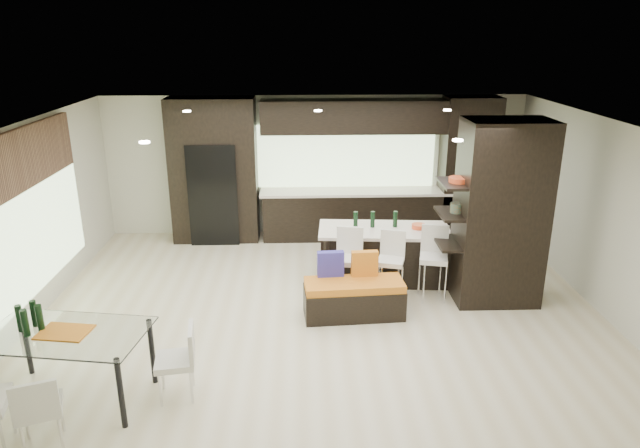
{
  "coord_description": "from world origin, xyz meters",
  "views": [
    {
      "loc": [
        -0.27,
        -7.32,
        3.87
      ],
      "look_at": [
        0.0,
        0.6,
        1.15
      ],
      "focal_mm": 32.0,
      "sensor_mm": 36.0,
      "label": 1
    }
  ],
  "objects_px": {
    "kitchen_island": "(383,254)",
    "stool_left": "(348,272)",
    "bench": "(354,299)",
    "chair_end": "(175,366)",
    "floor_vase": "(465,251)",
    "chair_near": "(40,413)",
    "stool_right": "(433,271)",
    "stool_mid": "(390,273)",
    "dining_table": "(70,366)"
  },
  "relations": [
    {
      "from": "kitchen_island",
      "to": "stool_left",
      "type": "distance_m",
      "value": 0.98
    },
    {
      "from": "bench",
      "to": "chair_end",
      "type": "xyz_separation_m",
      "value": [
        -2.12,
        -1.8,
        0.12
      ]
    },
    {
      "from": "kitchen_island",
      "to": "floor_vase",
      "type": "relative_size",
      "value": 1.89
    },
    {
      "from": "bench",
      "to": "chair_near",
      "type": "distance_m",
      "value": 4.14
    },
    {
      "from": "chair_end",
      "to": "chair_near",
      "type": "bearing_deg",
      "value": 115.58
    },
    {
      "from": "stool_left",
      "to": "bench",
      "type": "distance_m",
      "value": 0.54
    },
    {
      "from": "kitchen_island",
      "to": "stool_left",
      "type": "xyz_separation_m",
      "value": [
        -0.63,
        -0.74,
        0.02
      ]
    },
    {
      "from": "stool_left",
      "to": "chair_end",
      "type": "xyz_separation_m",
      "value": [
        -2.07,
        -2.31,
        -0.06
      ]
    },
    {
      "from": "stool_left",
      "to": "chair_end",
      "type": "bearing_deg",
      "value": -119.88
    },
    {
      "from": "stool_right",
      "to": "chair_near",
      "type": "height_order",
      "value": "stool_right"
    },
    {
      "from": "kitchen_island",
      "to": "stool_mid",
      "type": "relative_size",
      "value": 2.44
    },
    {
      "from": "dining_table",
      "to": "chair_near",
      "type": "xyz_separation_m",
      "value": [
        0.0,
        -0.76,
        -0.02
      ]
    },
    {
      "from": "floor_vase",
      "to": "chair_end",
      "type": "relative_size",
      "value": 1.41
    },
    {
      "from": "floor_vase",
      "to": "chair_near",
      "type": "distance_m",
      "value": 6.24
    },
    {
      "from": "stool_right",
      "to": "chair_end",
      "type": "distance_m",
      "value": 4.06
    },
    {
      "from": "chair_end",
      "to": "kitchen_island",
      "type": "bearing_deg",
      "value": -49.94
    },
    {
      "from": "stool_right",
      "to": "dining_table",
      "type": "height_order",
      "value": "stool_right"
    },
    {
      "from": "floor_vase",
      "to": "dining_table",
      "type": "xyz_separation_m",
      "value": [
        -5.1,
        -2.84,
        -0.14
      ]
    },
    {
      "from": "kitchen_island",
      "to": "bench",
      "type": "height_order",
      "value": "kitchen_island"
    },
    {
      "from": "kitchen_island",
      "to": "chair_near",
      "type": "bearing_deg",
      "value": -131.11
    },
    {
      "from": "dining_table",
      "to": "chair_end",
      "type": "xyz_separation_m",
      "value": [
        1.13,
        -0.0,
        -0.02
      ]
    },
    {
      "from": "floor_vase",
      "to": "stool_mid",
      "type": "bearing_deg",
      "value": -157.49
    },
    {
      "from": "floor_vase",
      "to": "dining_table",
      "type": "bearing_deg",
      "value": -150.9
    },
    {
      "from": "floor_vase",
      "to": "dining_table",
      "type": "height_order",
      "value": "floor_vase"
    },
    {
      "from": "stool_right",
      "to": "dining_table",
      "type": "bearing_deg",
      "value": -140.0
    },
    {
      "from": "floor_vase",
      "to": "bench",
      "type": "bearing_deg",
      "value": -150.53
    },
    {
      "from": "dining_table",
      "to": "chair_end",
      "type": "height_order",
      "value": "dining_table"
    },
    {
      "from": "kitchen_island",
      "to": "dining_table",
      "type": "bearing_deg",
      "value": -137.44
    },
    {
      "from": "stool_right",
      "to": "chair_near",
      "type": "distance_m",
      "value": 5.42
    },
    {
      "from": "bench",
      "to": "chair_near",
      "type": "relative_size",
      "value": 1.83
    },
    {
      "from": "kitchen_island",
      "to": "floor_vase",
      "type": "distance_m",
      "value": 1.28
    },
    {
      "from": "stool_right",
      "to": "chair_end",
      "type": "relative_size",
      "value": 1.17
    },
    {
      "from": "stool_right",
      "to": "bench",
      "type": "bearing_deg",
      "value": -144.64
    },
    {
      "from": "stool_right",
      "to": "chair_end",
      "type": "bearing_deg",
      "value": -132.66
    },
    {
      "from": "chair_near",
      "to": "chair_end",
      "type": "distance_m",
      "value": 1.37
    },
    {
      "from": "stool_mid",
      "to": "floor_vase",
      "type": "height_order",
      "value": "floor_vase"
    },
    {
      "from": "stool_mid",
      "to": "chair_near",
      "type": "height_order",
      "value": "stool_mid"
    },
    {
      "from": "stool_left",
      "to": "floor_vase",
      "type": "relative_size",
      "value": 0.82
    },
    {
      "from": "dining_table",
      "to": "chair_near",
      "type": "distance_m",
      "value": 0.76
    },
    {
      "from": "chair_near",
      "to": "floor_vase",
      "type": "bearing_deg",
      "value": 15.08
    },
    {
      "from": "stool_right",
      "to": "floor_vase",
      "type": "relative_size",
      "value": 0.83
    },
    {
      "from": "kitchen_island",
      "to": "stool_left",
      "type": "height_order",
      "value": "stool_left"
    },
    {
      "from": "chair_end",
      "to": "floor_vase",
      "type": "bearing_deg",
      "value": -62.72
    },
    {
      "from": "kitchen_island",
      "to": "stool_left",
      "type": "bearing_deg",
      "value": -126.41
    },
    {
      "from": "stool_mid",
      "to": "dining_table",
      "type": "height_order",
      "value": "stool_mid"
    },
    {
      "from": "stool_right",
      "to": "floor_vase",
      "type": "bearing_deg",
      "value": 53.34
    },
    {
      "from": "chair_end",
      "to": "stool_right",
      "type": "bearing_deg",
      "value": -63.73
    },
    {
      "from": "floor_vase",
      "to": "stool_right",
      "type": "bearing_deg",
      "value": -139.42
    },
    {
      "from": "dining_table",
      "to": "chair_end",
      "type": "distance_m",
      "value": 1.13
    },
    {
      "from": "stool_left",
      "to": "stool_right",
      "type": "relative_size",
      "value": 0.99
    }
  ]
}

